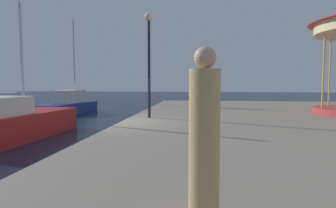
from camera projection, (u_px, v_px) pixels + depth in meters
The scene contains 7 objects.
ground_plane at pixel (122, 141), 11.03m from camera, with size 120.00×120.00×0.00m, color black.
quay_dock at pixel (330, 136), 10.08m from camera, with size 15.60×26.01×0.80m, color gray.
sailboat_blue at pixel (67, 105), 21.00m from camera, with size 2.78×5.81×7.15m.
sailboat_red at pixel (15, 122), 11.45m from camera, with size 2.50×5.86×5.72m.
lamp_post_mid_promenade at pixel (149, 47), 11.92m from camera, with size 0.36×0.36×4.52m.
person_near_carousel at pixel (208, 94), 17.15m from camera, with size 0.34×0.34×1.77m.
person_by_the_water at pixel (204, 140), 3.03m from camera, with size 0.34×0.34×1.91m.
Camera 1 is at (3.12, -10.59, 2.33)m, focal length 29.64 mm.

